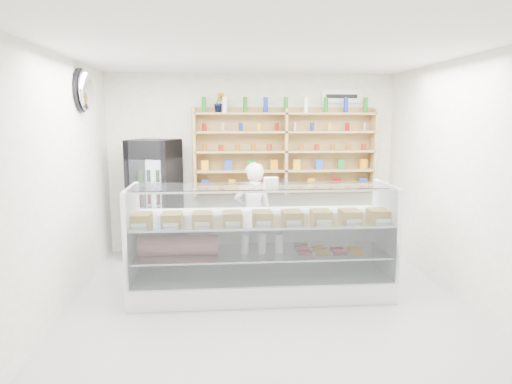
{
  "coord_description": "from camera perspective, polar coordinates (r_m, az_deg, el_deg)",
  "views": [
    {
      "loc": [
        -0.54,
        -4.71,
        2.11
      ],
      "look_at": [
        -0.08,
        0.9,
        1.2
      ],
      "focal_mm": 32.0,
      "sensor_mm": 36.0,
      "label": 1
    }
  ],
  "objects": [
    {
      "name": "room",
      "position": [
        4.79,
        1.82,
        0.68
      ],
      "size": [
        5.0,
        5.0,
        5.0
      ],
      "color": "#99999D",
      "rests_on": "ground"
    },
    {
      "name": "display_counter",
      "position": [
        5.56,
        0.68,
        -9.07
      ],
      "size": [
        3.08,
        0.92,
        1.34
      ],
      "color": "white",
      "rests_on": "floor"
    },
    {
      "name": "shop_worker",
      "position": [
        6.56,
        -0.37,
        -2.77
      ],
      "size": [
        0.58,
        0.41,
        1.5
      ],
      "primitive_type": "imported",
      "rotation": [
        0.0,
        0.0,
        3.24
      ],
      "color": "silver",
      "rests_on": "floor"
    },
    {
      "name": "drinks_cooler",
      "position": [
        6.98,
        -12.45,
        -0.96
      ],
      "size": [
        0.81,
        0.8,
        1.8
      ],
      "rotation": [
        0.0,
        0.0,
        -0.31
      ],
      "color": "black",
      "rests_on": "floor"
    },
    {
      "name": "wall_shelving",
      "position": [
        7.14,
        3.69,
        5.05
      ],
      "size": [
        2.84,
        0.28,
        1.33
      ],
      "color": "tan",
      "rests_on": "back_wall"
    },
    {
      "name": "potted_plant",
      "position": [
        7.05,
        -4.63,
        11.07
      ],
      "size": [
        0.17,
        0.15,
        0.3
      ],
      "primitive_type": "imported",
      "rotation": [
        0.0,
        0.0,
        0.1
      ],
      "color": "#1E6626",
      "rests_on": "wall_shelving"
    },
    {
      "name": "security_mirror",
      "position": [
        6.14,
        -20.56,
        11.81
      ],
      "size": [
        0.15,
        0.5,
        0.5
      ],
      "primitive_type": "ellipsoid",
      "color": "silver",
      "rests_on": "left_wall"
    },
    {
      "name": "wall_sign",
      "position": [
        7.44,
        10.62,
        11.67
      ],
      "size": [
        0.62,
        0.03,
        0.2
      ],
      "primitive_type": "cube",
      "color": "white",
      "rests_on": "back_wall"
    }
  ]
}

